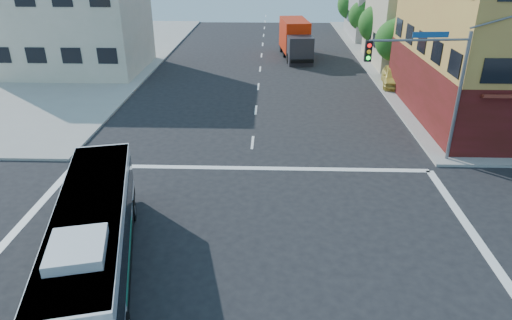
{
  "coord_description": "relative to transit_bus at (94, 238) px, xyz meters",
  "views": [
    {
      "loc": [
        1.06,
        -12.3,
        10.81
      ],
      "look_at": [
        0.47,
        5.24,
        2.51
      ],
      "focal_mm": 32.0,
      "sensor_mm": 36.0,
      "label": 1
    }
  ],
  "objects": [
    {
      "name": "ground",
      "position": [
        5.03,
        -0.72,
        -1.54
      ],
      "size": [
        120.0,
        120.0,
        0.0
      ],
      "primitive_type": "plane",
      "color": "black",
      "rests_on": "ground"
    },
    {
      "name": "building_east_near",
      "position": [
        22.01,
        33.26,
        2.97
      ],
      "size": [
        12.06,
        10.06,
        9.0
      ],
      "color": "tan",
      "rests_on": "ground"
    },
    {
      "name": "building_west",
      "position": [
        -11.99,
        29.26,
        2.47
      ],
      "size": [
        12.06,
        10.06,
        8.0
      ],
      "color": "beige",
      "rests_on": "ground"
    },
    {
      "name": "signal_mast_ne",
      "position": [
        14.11,
        9.9,
        3.44
      ],
      "size": [
        7.91,
        1.13,
        8.07
      ],
      "color": "slate",
      "rests_on": "ground"
    },
    {
      "name": "street_tree_a",
      "position": [
        16.94,
        27.2,
        2.05
      ],
      "size": [
        3.6,
        3.6,
        5.53
      ],
      "color": "#3B2315",
      "rests_on": "ground"
    },
    {
      "name": "street_tree_b",
      "position": [
        16.94,
        35.2,
        2.21
      ],
      "size": [
        3.8,
        3.8,
        5.79
      ],
      "color": "#3B2315",
      "rests_on": "ground"
    },
    {
      "name": "street_tree_c",
      "position": [
        16.94,
        43.2,
        1.92
      ],
      "size": [
        3.4,
        3.4,
        5.29
      ],
      "color": "#3B2315",
      "rests_on": "ground"
    },
    {
      "name": "street_tree_d",
      "position": [
        16.94,
        51.2,
        2.34
      ],
      "size": [
        4.0,
        4.0,
        6.03
      ],
      "color": "#3B2315",
      "rests_on": "ground"
    },
    {
      "name": "transit_bus",
      "position": [
        0.0,
        0.0,
        0.0
      ],
      "size": [
        4.77,
        10.85,
        3.14
      ],
      "rotation": [
        0.0,
        0.0,
        0.25
      ],
      "color": "black",
      "rests_on": "ground"
    },
    {
      "name": "box_truck",
      "position": [
        8.6,
        35.37,
        0.28
      ],
      "size": [
        3.29,
        8.53,
        3.74
      ],
      "rotation": [
        0.0,
        0.0,
        0.11
      ],
      "color": "#28272D",
      "rests_on": "ground"
    },
    {
      "name": "parked_car",
      "position": [
        16.42,
        24.81,
        -0.71
      ],
      "size": [
        2.73,
        5.1,
        1.65
      ],
      "primitive_type": "imported",
      "rotation": [
        0.0,
        0.0,
        -0.17
      ],
      "color": "#DCC44C",
      "rests_on": "ground"
    }
  ]
}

